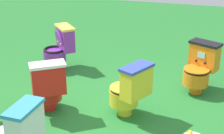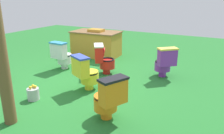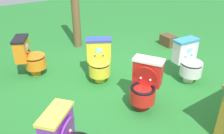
# 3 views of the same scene
# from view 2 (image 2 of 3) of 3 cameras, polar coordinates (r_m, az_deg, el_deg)

# --- Properties ---
(ground) EXTENTS (14.00, 14.00, 0.00)m
(ground) POSITION_cam_2_polar(r_m,az_deg,el_deg) (5.24, -7.23, -3.27)
(ground) COLOR #26752D
(toilet_white) EXTENTS (0.44, 0.51, 0.73)m
(toilet_white) POSITION_cam_2_polar(r_m,az_deg,el_deg) (5.99, -12.35, 2.88)
(toilet_white) COLOR white
(toilet_white) RESTS_ON ground
(toilet_orange) EXTENTS (0.61, 0.57, 0.73)m
(toilet_orange) POSITION_cam_2_polar(r_m,az_deg,el_deg) (3.49, -0.78, -7.72)
(toilet_orange) COLOR orange
(toilet_orange) RESTS_ON ground
(toilet_red) EXTENTS (0.63, 0.61, 0.73)m
(toilet_red) POSITION_cam_2_polar(r_m,az_deg,el_deg) (5.52, -2.17, 2.04)
(toilet_red) COLOR red
(toilet_red) RESTS_ON ground
(toilet_yellow) EXTENTS (0.58, 0.62, 0.73)m
(toilet_yellow) POSITION_cam_2_polar(r_m,az_deg,el_deg) (4.60, -6.61, -1.38)
(toilet_yellow) COLOR yellow
(toilet_yellow) RESTS_ON ground
(toilet_purple) EXTENTS (0.63, 0.63, 0.73)m
(toilet_purple) POSITION_cam_2_polar(r_m,az_deg,el_deg) (5.40, 12.99, 1.25)
(toilet_purple) COLOR purple
(toilet_purple) RESTS_ON ground
(vendor_table) EXTENTS (1.51, 0.94, 0.85)m
(vendor_table) POSITION_cam_2_polar(r_m,az_deg,el_deg) (7.16, -3.95, 5.88)
(vendor_table) COLOR #B7842D
(vendor_table) RESTS_ON ground
(wooden_post) EXTENTS (0.18, 0.18, 2.15)m
(wooden_post) POSITION_cam_2_polar(r_m,az_deg,el_deg) (3.53, -25.98, 2.88)
(wooden_post) COLOR brown
(wooden_post) RESTS_ON ground
(lemon_bucket) EXTENTS (0.22, 0.22, 0.28)m
(lemon_bucket) POSITION_cam_2_polar(r_m,az_deg,el_deg) (4.49, -19.05, -6.29)
(lemon_bucket) COLOR #B7B7BF
(lemon_bucket) RESTS_ON ground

